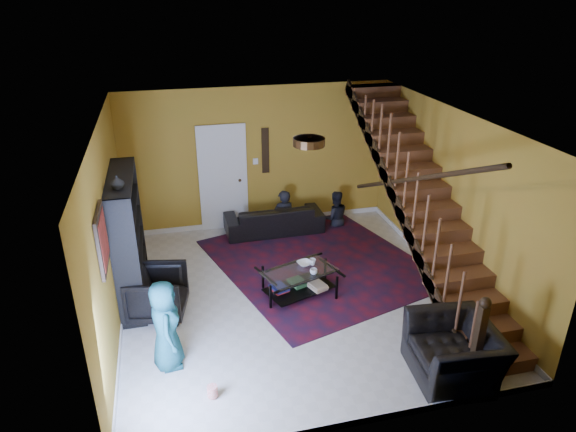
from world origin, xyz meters
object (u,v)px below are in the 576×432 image
(armchair_left, at_px, (158,293))
(armchair_right, at_px, (454,352))
(sofa, at_px, (274,219))
(coffee_table, at_px, (299,281))
(bookshelf, at_px, (129,241))

(armchair_left, relative_size, armchair_right, 0.73)
(sofa, height_order, armchair_left, armchair_left)
(armchair_left, distance_m, coffee_table, 2.16)
(bookshelf, bearing_deg, sofa, 33.02)
(sofa, relative_size, armchair_left, 2.36)
(coffee_table, bearing_deg, sofa, 87.53)
(sofa, distance_m, armchair_left, 3.25)
(sofa, bearing_deg, bookshelf, 32.43)
(armchair_right, distance_m, coffee_table, 2.64)
(armchair_right, height_order, coffee_table, armchair_right)
(armchair_left, xyz_separation_m, coffee_table, (2.16, 0.02, -0.13))
(sofa, distance_m, coffee_table, 2.31)
(bookshelf, height_order, armchair_right, bookshelf)
(bookshelf, relative_size, coffee_table, 1.58)
(bookshelf, bearing_deg, coffee_table, -13.54)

